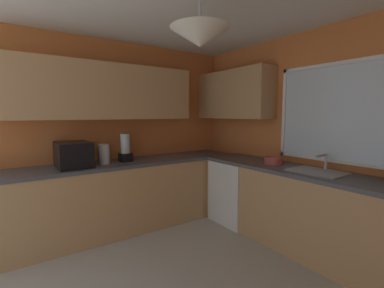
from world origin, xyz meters
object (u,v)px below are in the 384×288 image
(kettle, at_px, (104,154))
(bowl, at_px, (273,161))
(blender_appliance, at_px, (125,149))
(dishwasher, at_px, (238,191))
(sink_assembly, at_px, (318,171))
(microwave, at_px, (73,155))

(kettle, relative_size, bowl, 1.13)
(bowl, distance_m, blender_appliance, 1.88)
(dishwasher, bearing_deg, bowl, 3.03)
(sink_assembly, xyz_separation_m, blender_appliance, (-1.79, -1.43, 0.15))
(dishwasher, height_order, bowl, bowl)
(sink_assembly, distance_m, bowl, 0.57)
(sink_assembly, relative_size, blender_appliance, 1.50)
(bowl, xyz_separation_m, blender_appliance, (-1.23, -1.42, 0.12))
(microwave, relative_size, kettle, 1.94)
(sink_assembly, height_order, blender_appliance, blender_appliance)
(bowl, bearing_deg, microwave, -120.92)
(blender_appliance, bearing_deg, microwave, -90.00)
(dishwasher, height_order, microwave, microwave)
(dishwasher, relative_size, sink_assembly, 1.59)
(dishwasher, xyz_separation_m, blender_appliance, (-0.66, -1.39, 0.64))
(microwave, height_order, blender_appliance, blender_appliance)
(dishwasher, xyz_separation_m, sink_assembly, (1.13, 0.04, 0.49))
(kettle, relative_size, blender_appliance, 0.69)
(kettle, bearing_deg, dishwasher, 69.03)
(kettle, xyz_separation_m, blender_appliance, (-0.02, 0.28, 0.04))
(microwave, bearing_deg, sink_assembly, 48.89)
(microwave, distance_m, sink_assembly, 2.73)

